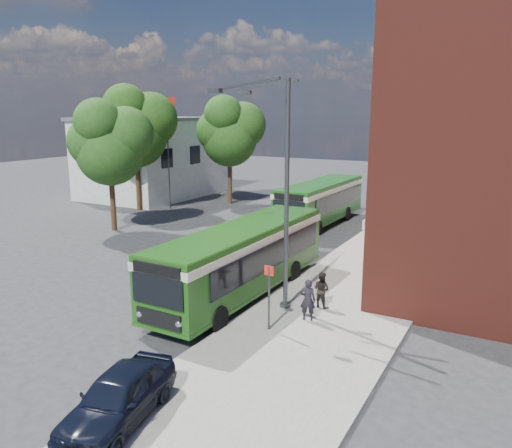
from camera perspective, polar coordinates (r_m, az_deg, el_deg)
The scene contains 15 objects.
ground at distance 24.45m, azimuth -5.70°, elevation -5.93°, with size 120.00×120.00×0.00m, color #2A2A2C.
pavement at distance 28.78m, azimuth 15.29°, elevation -3.30°, with size 6.00×48.00×0.15m, color gray.
kerb_line at distance 29.61m, azimuth 9.55°, elevation -2.71°, with size 0.12×48.00×0.01m, color beige.
white_building at distance 48.62m, azimuth -11.35°, elevation 7.58°, with size 9.40×13.40×7.30m.
flagpole at distance 41.16m, azimuth -9.96°, elevation 8.54°, with size 0.95×0.10×9.00m.
street_lamp at distance 19.22m, azimuth 2.55°, elevation 3.72°, with size 2.96×2.38×9.00m.
bus_stop_sign at distance 17.82m, azimuth 1.49°, elevation -7.93°, with size 0.35×0.08×2.52m.
bus_front at distance 21.35m, azimuth -1.56°, elevation -3.49°, with size 2.75×11.19×3.02m.
bus_rear at distance 35.21m, azimuth 7.40°, elevation 2.85°, with size 2.84×10.25×3.02m.
parked_car at distance 13.67m, azimuth -15.44°, elevation -18.48°, with size 1.56×3.88×1.32m, color black.
pedestrian_a at distance 18.88m, azimuth 5.94°, elevation -8.62°, with size 0.58×0.38×1.59m, color black.
pedestrian_b at distance 20.16m, azimuth 7.49°, elevation -7.45°, with size 0.71×0.55×1.45m, color black.
tree_left at distance 34.06m, azimuth -16.44°, elevation 8.98°, with size 5.13×4.88×8.67m.
tree_mid at distance 40.84m, azimuth -13.64°, elevation 10.86°, with size 5.87×5.58×9.91m.
tree_right at distance 42.74m, azimuth -3.02°, elevation 10.59°, with size 5.44×5.17×9.18m.
Camera 1 is at (13.25, -19.02, 7.78)m, focal length 35.00 mm.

